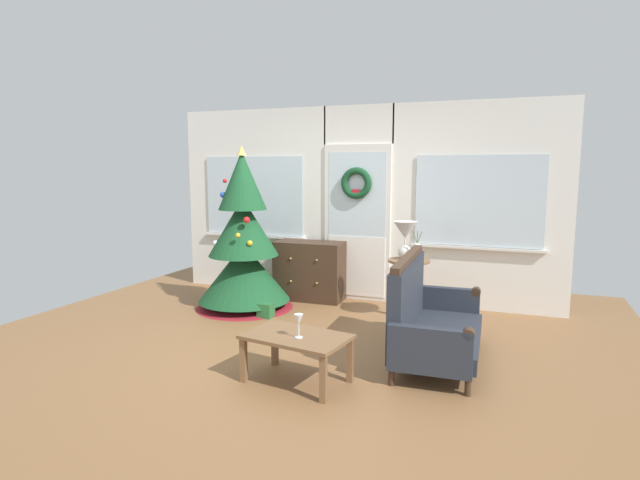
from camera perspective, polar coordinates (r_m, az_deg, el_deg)
name	(u,v)px	position (r m, az deg, el deg)	size (l,w,h in m)	color
ground_plane	(295,348)	(5.18, -2.76, -11.81)	(6.76, 6.76, 0.00)	brown
back_wall_with_door	(358,203)	(6.84, 4.22, 4.06)	(5.20, 0.19, 2.55)	white
christmas_tree	(244,249)	(6.49, -8.44, -1.03)	(1.22, 1.22, 2.02)	#4C331E
dresser_cabinet	(310,271)	(6.88, -1.16, -3.40)	(0.91, 0.46, 0.78)	#3D281C
settee_sofa	(427,319)	(4.90, 11.76, -8.53)	(0.77, 1.54, 0.96)	#3D281C
side_table	(409,277)	(6.09, 9.76, -4.04)	(0.50, 0.48, 0.70)	brown
table_lamp	(405,235)	(6.05, 9.39, 0.58)	(0.28, 0.28, 0.44)	silver
flower_vase	(417,251)	(5.95, 10.67, -1.22)	(0.11, 0.10, 0.35)	beige
coffee_table	(297,342)	(4.31, -2.60, -11.18)	(0.91, 0.65, 0.40)	brown
wine_glass	(299,321)	(4.18, -2.37, -8.89)	(0.08, 0.08, 0.20)	silver
gift_box	(266,310)	(6.17, -6.01, -7.71)	(0.17, 0.15, 0.17)	#266633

